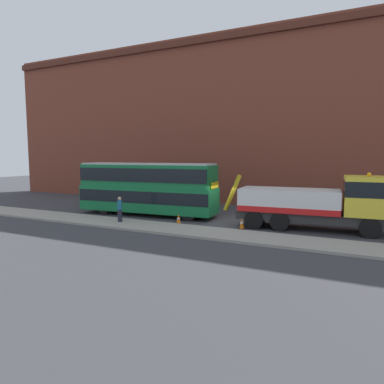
# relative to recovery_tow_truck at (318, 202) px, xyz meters

# --- Properties ---
(ground_plane) EXTENTS (120.00, 120.00, 0.00)m
(ground_plane) POSITION_rel_recovery_tow_truck_xyz_m (-6.02, 0.28, -1.76)
(ground_plane) COLOR #38383D
(near_kerb) EXTENTS (60.00, 2.80, 0.15)m
(near_kerb) POSITION_rel_recovery_tow_truck_xyz_m (-6.02, -3.92, -1.68)
(near_kerb) COLOR gray
(near_kerb) RESTS_ON ground_plane
(building_facade) EXTENTS (60.00, 1.50, 16.00)m
(building_facade) POSITION_rel_recovery_tow_truck_xyz_m (-6.02, 8.87, 6.31)
(building_facade) COLOR brown
(building_facade) RESTS_ON ground_plane
(recovery_tow_truck) EXTENTS (10.22, 3.25, 3.67)m
(recovery_tow_truck) POSITION_rel_recovery_tow_truck_xyz_m (0.00, 0.00, 0.00)
(recovery_tow_truck) COLOR #2D2D2D
(recovery_tow_truck) RESTS_ON ground_plane
(double_decker_bus) EXTENTS (11.16, 3.30, 4.06)m
(double_decker_bus) POSITION_rel_recovery_tow_truck_xyz_m (-12.56, -0.03, 0.47)
(double_decker_bus) COLOR #146B38
(double_decker_bus) RESTS_ON ground_plane
(pedestrian_onlooker) EXTENTS (0.43, 0.48, 1.71)m
(pedestrian_onlooker) POSITION_rel_recovery_tow_truck_xyz_m (-12.36, -3.75, -0.77)
(pedestrian_onlooker) COLOR #232333
(pedestrian_onlooker) RESTS_ON near_kerb
(traffic_cone_near_bus) EXTENTS (0.36, 0.36, 0.72)m
(traffic_cone_near_bus) POSITION_rel_recovery_tow_truck_xyz_m (-8.69, -2.15, -1.42)
(traffic_cone_near_bus) COLOR orange
(traffic_cone_near_bus) RESTS_ON ground_plane
(traffic_cone_midway) EXTENTS (0.36, 0.36, 0.72)m
(traffic_cone_midway) POSITION_rel_recovery_tow_truck_xyz_m (-4.38, -1.68, -1.42)
(traffic_cone_midway) COLOR orange
(traffic_cone_midway) RESTS_ON ground_plane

